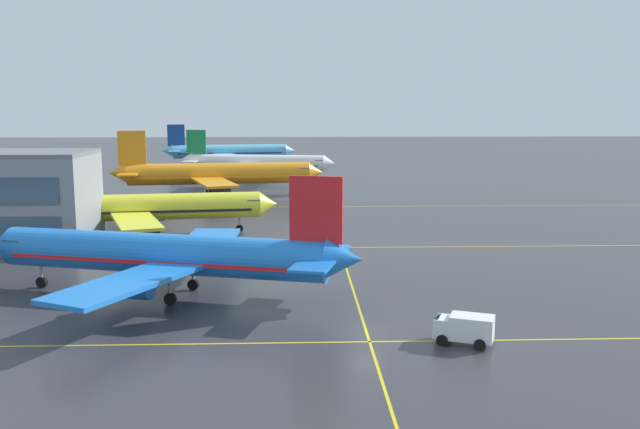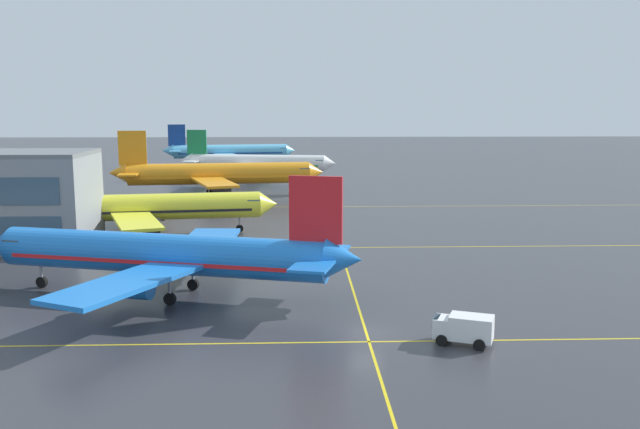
{
  "view_description": "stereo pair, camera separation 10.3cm",
  "coord_description": "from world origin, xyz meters",
  "px_view_note": "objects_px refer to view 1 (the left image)",
  "views": [
    {
      "loc": [
        -5.31,
        -49.42,
        16.88
      ],
      "look_at": [
        -2.56,
        24.47,
        4.98
      ],
      "focal_mm": 39.05,
      "sensor_mm": 36.0,
      "label": 1
    },
    {
      "loc": [
        -5.2,
        -49.42,
        16.88
      ],
      "look_at": [
        -2.56,
        24.47,
        4.98
      ],
      "focal_mm": 39.05,
      "sensor_mm": 36.0,
      "label": 2
    }
  ],
  "objects_px": {
    "airliner_front_gate": "(167,255)",
    "airliner_second_row": "(144,208)",
    "airliner_third_row": "(216,174)",
    "airliner_far_left_stand": "(255,163)",
    "service_truck_catering": "(464,328)",
    "airliner_far_right_stand": "(228,152)"
  },
  "relations": [
    {
      "from": "airliner_front_gate",
      "to": "airliner_second_row",
      "type": "height_order",
      "value": "airliner_front_gate"
    },
    {
      "from": "airliner_third_row",
      "to": "airliner_far_left_stand",
      "type": "xyz_separation_m",
      "value": [
        5.56,
        27.76,
        -0.36
      ]
    },
    {
      "from": "service_truck_catering",
      "to": "airliner_second_row",
      "type": "bearing_deg",
      "value": 126.46
    },
    {
      "from": "airliner_front_gate",
      "to": "airliner_second_row",
      "type": "xyz_separation_m",
      "value": [
        -8.03,
        29.01,
        -0.16
      ]
    },
    {
      "from": "airliner_second_row",
      "to": "airliner_far_right_stand",
      "type": "height_order",
      "value": "airliner_far_right_stand"
    },
    {
      "from": "airliner_front_gate",
      "to": "airliner_second_row",
      "type": "bearing_deg",
      "value": 105.47
    },
    {
      "from": "service_truck_catering",
      "to": "airliner_third_row",
      "type": "bearing_deg",
      "value": 108.13
    },
    {
      "from": "service_truck_catering",
      "to": "airliner_far_right_stand",
      "type": "bearing_deg",
      "value": 101.79
    },
    {
      "from": "airliner_front_gate",
      "to": "service_truck_catering",
      "type": "xyz_separation_m",
      "value": [
        23.13,
        -13.16,
        -2.57
      ]
    },
    {
      "from": "airliner_far_left_stand",
      "to": "service_truck_catering",
      "type": "bearing_deg",
      "value": -79.19
    },
    {
      "from": "airliner_third_row",
      "to": "service_truck_catering",
      "type": "relative_size",
      "value": 8.6
    },
    {
      "from": "airliner_third_row",
      "to": "service_truck_catering",
      "type": "bearing_deg",
      "value": -71.87
    },
    {
      "from": "airliner_third_row",
      "to": "airliner_far_right_stand",
      "type": "xyz_separation_m",
      "value": [
        -3.79,
        63.38,
        -0.28
      ]
    },
    {
      "from": "airliner_front_gate",
      "to": "service_truck_catering",
      "type": "bearing_deg",
      "value": -29.64
    },
    {
      "from": "airliner_second_row",
      "to": "airliner_far_left_stand",
      "type": "height_order",
      "value": "airliner_far_left_stand"
    },
    {
      "from": "airliner_front_gate",
      "to": "service_truck_catering",
      "type": "relative_size",
      "value": 7.75
    },
    {
      "from": "airliner_second_row",
      "to": "airliner_far_left_stand",
      "type": "relative_size",
      "value": 0.96
    },
    {
      "from": "airliner_front_gate",
      "to": "airliner_third_row",
      "type": "xyz_separation_m",
      "value": [
        -2.92,
        66.4,
        0.35
      ]
    },
    {
      "from": "airliner_far_left_stand",
      "to": "service_truck_catering",
      "type": "distance_m",
      "value": 109.29
    },
    {
      "from": "service_truck_catering",
      "to": "airliner_front_gate",
      "type": "bearing_deg",
      "value": 150.36
    },
    {
      "from": "airliner_front_gate",
      "to": "airliner_second_row",
      "type": "distance_m",
      "value": 30.1
    },
    {
      "from": "airliner_second_row",
      "to": "airliner_third_row",
      "type": "height_order",
      "value": "airliner_third_row"
    }
  ]
}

